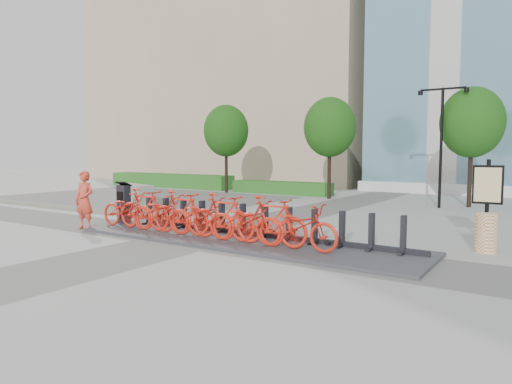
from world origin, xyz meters
The scene contains 26 objects.
ground centered at (0.00, 0.00, 0.00)m, with size 120.00×120.00×0.00m, color #999996.
tan_building centered at (-16.00, 26.00, 15.00)m, with size 26.00×16.00×30.00m, color tan.
gravel_patch centered at (-10.00, 7.00, 0.01)m, with size 14.00×14.00×0.00m, color slate.
curb centered at (-10.00, 1.90, 0.07)m, with size 14.00×0.25×0.15m, color slate.
hedge_a centered at (-14.00, 13.50, 0.45)m, with size 10.00×1.40×0.90m, color #2C742D.
hedge_b centered at (-5.00, 13.20, 0.35)m, with size 6.00×1.20×0.70m, color #2C742D.
tree_0 centered at (-8.00, 12.00, 3.59)m, with size 2.60×2.60×5.10m.
tree_1 centered at (-1.50, 12.00, 3.59)m, with size 2.60×2.60×5.10m.
tree_2 centered at (5.00, 12.00, 3.59)m, with size 2.60×2.60×5.10m.
streetlamp centered at (4.00, 11.00, 3.13)m, with size 2.00×0.20×5.00m.
dock_pad centered at (1.30, 0.30, 0.04)m, with size 9.60×2.40×0.08m, color #3F3E44.
dock_rail_posts centered at (1.36, 0.77, 0.51)m, with size 8.02×0.50×0.85m, color black, non-canonical shape.
bike_0 centered at (-2.60, -0.05, 0.62)m, with size 0.71×2.04×1.07m, color red.
bike_1 centered at (-1.88, -0.05, 0.67)m, with size 0.56×1.98×1.19m, color red.
bike_2 centered at (-1.16, -0.05, 0.62)m, with size 0.71×2.04×1.07m, color red.
bike_3 centered at (-0.44, -0.05, 0.67)m, with size 0.56×1.98×1.19m, color red.
bike_4 centered at (0.28, -0.05, 0.62)m, with size 0.71×2.04×1.07m, color red.
bike_5 centered at (1.00, -0.05, 0.67)m, with size 0.56×1.98×1.19m, color red.
bike_6 centered at (1.72, -0.05, 0.62)m, with size 0.71×2.04×1.07m, color red.
bike_7 centered at (2.44, -0.05, 0.67)m, with size 0.56×1.98×1.19m, color red.
bike_8 centered at (3.16, -0.05, 0.62)m, with size 0.71×2.04×1.07m, color red.
kiosk centered at (-3.39, 0.50, 0.72)m, with size 0.45×0.39×1.33m.
worker_red centered at (-3.76, -0.67, 0.88)m, with size 0.64×0.42×1.77m, color #DA432D.
construction_barrel centered at (6.79, 2.37, 0.45)m, with size 0.47×0.47×0.91m, color orange.
jersey_barrier centered at (-7.38, 4.54, 0.46)m, with size 2.41×0.66×0.93m, color #989898.
map_sign centered at (6.66, 3.45, 1.42)m, with size 0.70×0.14×2.14m.
Camera 1 is at (8.07, -9.22, 2.28)m, focal length 32.00 mm.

